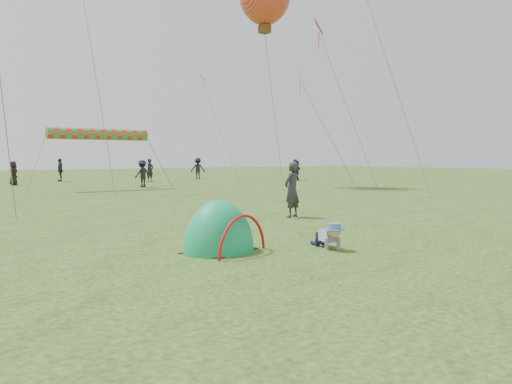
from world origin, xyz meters
TOP-DOWN VIEW (x-y plane):
  - ground at (0.00, 0.00)m, footprint 140.00×140.00m
  - crawling_toddler at (-0.26, 0.23)m, footprint 0.68×0.83m
  - popup_tent at (-2.18, 1.31)m, footprint 1.91×1.75m
  - standing_adult at (2.52, 4.70)m, footprint 0.71×0.57m
  - crowd_person_1 at (20.11, 25.13)m, footprint 0.65×0.82m
  - crowd_person_4 at (-0.99, 28.60)m, footprint 0.63×0.85m
  - crowd_person_8 at (2.93, 32.35)m, footprint 0.69×1.10m
  - crowd_person_9 at (13.33, 29.71)m, footprint 1.33×1.12m
  - crowd_person_11 at (18.30, 22.91)m, footprint 1.58×0.93m
  - crowd_person_12 at (8.11, 27.62)m, footprint 0.74×0.62m
  - crowd_person_15 at (5.01, 21.79)m, footprint 1.20×0.88m
  - rainbow_tube_kite at (2.08, 20.84)m, footprint 5.54×0.64m
  - diamond_kite_0 at (14.14, 17.72)m, footprint 1.08×1.08m
  - diamond_kite_2 at (12.82, 27.81)m, footprint 1.06×1.06m
  - diamond_kite_6 at (14.90, 16.81)m, footprint 1.14×1.14m

SIDE VIEW (x-z plane):
  - ground at x=0.00m, z-range 0.00..0.00m
  - popup_tent at x=-2.18m, z-range -1.01..1.01m
  - crawling_toddler at x=-0.26m, z-range 0.00..0.55m
  - crowd_person_4 at x=-0.99m, z-range 0.00..1.58m
  - crowd_person_11 at x=18.30m, z-range 0.00..1.62m
  - crowd_person_15 at x=5.01m, z-range 0.00..1.66m
  - crowd_person_1 at x=20.11m, z-range 0.00..1.66m
  - standing_adult at x=2.52m, z-range 0.00..1.69m
  - crowd_person_12 at x=8.11m, z-range 0.00..1.72m
  - crowd_person_8 at x=2.93m, z-range 0.00..1.74m
  - crowd_person_9 at x=13.33m, z-range 0.00..1.78m
  - rainbow_tube_kite at x=2.08m, z-range 2.80..3.44m
  - diamond_kite_0 at x=14.14m, z-range 6.66..7.54m
  - diamond_kite_2 at x=12.82m, z-range 7.56..8.42m
  - diamond_kite_6 at x=14.90m, z-range 9.58..10.52m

